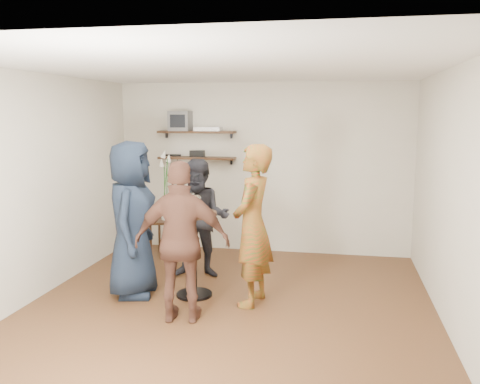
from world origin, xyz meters
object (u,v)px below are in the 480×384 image
side_table (167,225)px  radio (197,154)px  person_plaid (253,225)px  person_brown (182,242)px  crt_monitor (181,121)px  person_dark (201,219)px  drinks_table (193,242)px  person_navy (131,219)px  dvd_deck (208,129)px

side_table → radio: bearing=51.7°
person_plaid → person_brown: (-0.62, -0.61, -0.07)m
crt_monitor → person_dark: (0.67, -1.30, -1.24)m
person_dark → radio: bearing=99.1°
crt_monitor → drinks_table: (0.77, -2.02, -1.37)m
crt_monitor → person_dark: 1.92m
radio → person_navy: 2.21m
crt_monitor → dvd_deck: bearing=0.0°
person_plaid → person_brown: size_ratio=1.08×
crt_monitor → person_brown: (0.87, -2.73, -1.18)m
radio → person_dark: bearing=-72.5°
dvd_deck → crt_monitor: bearing=180.0°
person_dark → person_brown: size_ratio=0.93×
crt_monitor → radio: 0.56m
person_navy → person_dark: bearing=-44.9°
person_plaid → dvd_deck: bearing=-145.2°
dvd_deck → person_navy: 2.37m
side_table → crt_monitor: bearing=77.5°
person_plaid → crt_monitor: bearing=-136.4°
side_table → person_dark: person_dark is taller
person_navy → person_brown: (0.81, -0.61, -0.08)m
side_table → drinks_table: 1.80m
dvd_deck → person_plaid: bearing=-63.6°
person_navy → crt_monitor: bearing=-6.6°
person_navy → radio: bearing=-13.6°
radio → person_brown: 2.88m
drinks_table → person_dark: size_ratio=0.65×
person_plaid → person_navy: bearing=-81.7°
person_dark → person_brown: (0.20, -1.43, 0.06)m
side_table → person_brown: size_ratio=0.35×
crt_monitor → radio: bearing=0.0°
drinks_table → person_plaid: person_plaid is taller
side_table → person_brown: (0.97, -2.28, 0.37)m
person_navy → dvd_deck: bearing=-18.4°
drinks_table → person_navy: 0.77m
person_dark → person_navy: size_ratio=0.85×
crt_monitor → person_navy: (0.06, -2.12, -1.10)m
drinks_table → crt_monitor: bearing=111.0°
crt_monitor → person_brown: crt_monitor is taller
dvd_deck → drinks_table: bearing=-80.5°
radio → person_dark: 1.55m
crt_monitor → radio: (0.26, 0.00, -0.50)m
side_table → person_plaid: 2.35m
crt_monitor → person_dark: crt_monitor is taller
dvd_deck → radio: bearing=180.0°
radio → person_navy: bearing=-95.4°
drinks_table → person_plaid: (0.72, -0.11, 0.26)m
side_table → person_plaid: (1.59, -1.67, 0.43)m
radio → person_plaid: (1.23, -2.12, -0.62)m
radio → person_navy: (-0.20, -2.12, -0.60)m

